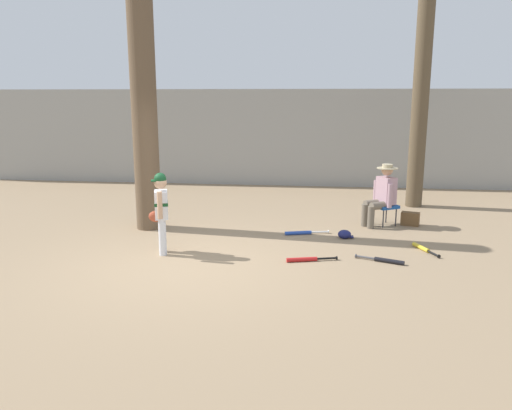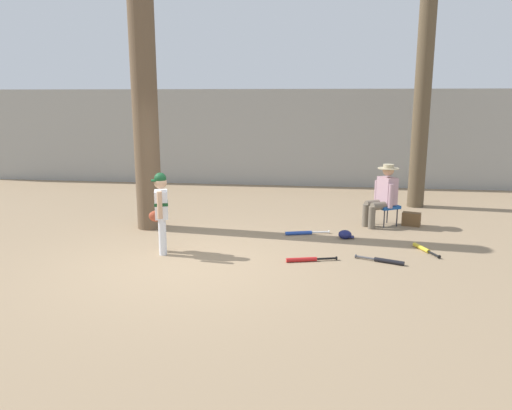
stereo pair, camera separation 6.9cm
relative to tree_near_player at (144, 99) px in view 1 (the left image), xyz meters
The scene contains 13 objects.
ground_plane 3.43m from the tree_near_player, 57.11° to the right, with size 60.00×60.00×0.00m, color #937A5B.
concrete_back_wall 5.44m from the tree_near_player, 75.64° to the left, with size 18.00×0.36×2.67m, color #9E9E99.
tree_near_player is the anchor object (origin of this frame).
tree_behind_spectator 6.00m from the tree_near_player, 26.01° to the left, with size 0.51×0.51×5.90m.
young_ballplayer 2.38m from the tree_near_player, 64.35° to the right, with size 0.43×0.56×1.31m.
folding_stool 5.00m from the tree_near_player, ahead, with size 0.55×0.55×0.41m.
seated_spectator 4.81m from the tree_near_player, ahead, with size 0.66×0.57×1.20m.
handbag_beside_stool 5.55m from the tree_near_player, ahead, with size 0.34×0.18×0.26m, color brown.
bat_red_barrel 4.20m from the tree_near_player, 28.80° to the right, with size 0.78×0.26×0.07m.
bat_blue_youth 3.77m from the tree_near_player, ahead, with size 0.81×0.28×0.07m.
bat_black_composite 5.10m from the tree_near_player, 20.39° to the right, with size 0.72×0.33×0.07m.
bat_yellow_trainer 5.53m from the tree_near_player, ahead, with size 0.32×0.68×0.07m.
batting_helmet_navy 4.38m from the tree_near_player, ahead, with size 0.28×0.21×0.16m.
Camera 1 is at (1.84, -6.95, 2.46)m, focal length 35.18 mm.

